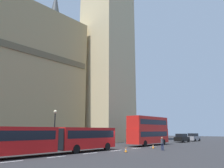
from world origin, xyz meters
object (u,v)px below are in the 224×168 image
Objects in this scene: sedan_lead at (182,138)px; traffic_cone_west at (126,150)px; sedan_trailing at (194,137)px; double_decker_bus at (149,129)px; traffic_cone_middle at (153,146)px; pedestrian_near_cones at (162,143)px; articulated_bus at (55,138)px; street_lamp at (55,127)px.

sedan_lead reaches higher than traffic_cone_west.
double_decker_bus is at bearing -179.59° from sedan_trailing.
traffic_cone_middle is 0.34× the size of pedestrian_near_cones.
articulated_bus is 3.35× the size of street_lamp.
articulated_bus is at bearing 148.39° from traffic_cone_west.
articulated_bus is 5.59m from street_lamp.
traffic_cone_west is 5.59m from pedestrian_near_cones.
traffic_cone_west is 10.14m from street_lamp.
articulated_bus is 19.46m from double_decker_bus.
articulated_bus reaches higher than sedan_trailing.
street_lamp is at bearing 130.03° from pedestrian_near_cones.
double_decker_bus reaches higher than sedan_lead.
street_lamp is (-37.20, 4.35, 2.14)m from sedan_trailing.
articulated_bus is 4.01× the size of sedan_trailing.
street_lamp is at bearing 143.43° from traffic_cone_middle.
street_lamp reaches higher than articulated_bus.
traffic_cone_west is at bearing -65.45° from street_lamp.
double_decker_bus reaches higher than pedestrian_near_cones.
sedan_lead is 21.82m from pedestrian_near_cones.
street_lamp is at bearing 164.64° from double_decker_bus.
pedestrian_near_cones is at bearing -162.85° from sedan_lead.
street_lamp is (-16.40, 4.50, 0.35)m from double_decker_bus.
articulated_bus reaches higher than traffic_cone_west.
pedestrian_near_cones reaches higher than traffic_cone_west.
traffic_cone_west is at bearing -170.50° from sedan_lead.
traffic_cone_middle is 3.38m from pedestrian_near_cones.
articulated_bus is 33.10m from sedan_lead.
double_decker_bus is 17.01m from street_lamp.
sedan_lead is 26.36m from traffic_cone_west.
sedan_lead and sedan_trailing have the same top height.
pedestrian_near_cones is at bearing -49.97° from street_lamp.
street_lamp is at bearing 56.00° from articulated_bus.
sedan_lead is (13.65, -0.02, -1.80)m from double_decker_bus.
sedan_trailing is 7.59× the size of traffic_cone_west.
traffic_cone_west is at bearing -160.52° from double_decker_bus.
sedan_lead is 7.59× the size of traffic_cone_middle.
traffic_cone_middle is at bearing -143.11° from double_decker_bus.
traffic_cone_middle is at bearing -15.06° from articulated_bus.
sedan_trailing is 28.77m from pedestrian_near_cones.
double_decker_bus is 13.32m from traffic_cone_west.
traffic_cone_west is 7.23m from traffic_cone_middle.
double_decker_bus is 2.21× the size of sedan_lead.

